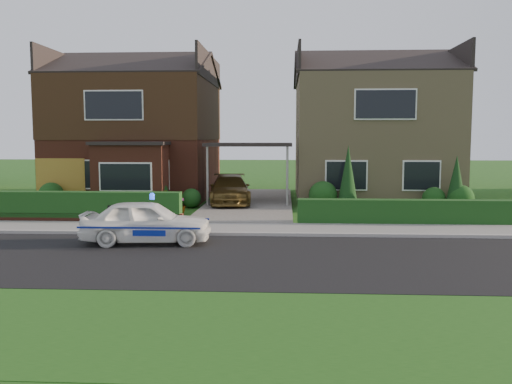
{
  "coord_description": "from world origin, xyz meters",
  "views": [
    {
      "loc": [
        1.63,
        -13.26,
        3.01
      ],
      "look_at": [
        0.71,
        3.5,
        1.32
      ],
      "focal_mm": 38.0,
      "sensor_mm": 36.0,
      "label": 1
    }
  ],
  "objects": [
    {
      "name": "sidewalk",
      "position": [
        0.0,
        4.1,
        0.05
      ],
      "size": [
        60.0,
        2.0,
        0.1
      ],
      "primitive_type": "cube",
      "color": "slate",
      "rests_on": "ground"
    },
    {
      "name": "ground",
      "position": [
        0.0,
        0.0,
        0.0
      ],
      "size": [
        120.0,
        120.0,
        0.0
      ],
      "primitive_type": "plane",
      "color": "#1A4913",
      "rests_on": "ground"
    },
    {
      "name": "hedge_right",
      "position": [
        5.8,
        5.35,
        0.0
      ],
      "size": [
        7.5,
        0.55,
        0.8
      ],
      "primitive_type": "cube",
      "color": "#113815",
      "rests_on": "ground"
    },
    {
      "name": "grass_verge",
      "position": [
        0.0,
        -5.0,
        0.0
      ],
      "size": [
        60.0,
        4.0,
        0.01
      ],
      "primitive_type": "cube",
      "color": "#1A4913",
      "rests_on": "ground"
    },
    {
      "name": "driveway_car",
      "position": [
        -0.83,
        10.39,
        0.73
      ],
      "size": [
        2.19,
        4.38,
        1.22
      ],
      "primitive_type": "imported",
      "rotation": [
        0.0,
        0.0,
        0.12
      ],
      "color": "brown",
      "rests_on": "driveway"
    },
    {
      "name": "garage_door",
      "position": [
        -8.25,
        9.96,
        1.05
      ],
      "size": [
        2.2,
        0.1,
        2.1
      ],
      "primitive_type": "cube",
      "color": "olive",
      "rests_on": "ground"
    },
    {
      "name": "dwarf_wall",
      "position": [
        -5.8,
        5.3,
        0.18
      ],
      "size": [
        7.7,
        0.25,
        0.36
      ],
      "primitive_type": "cube",
      "color": "brown",
      "rests_on": "ground"
    },
    {
      "name": "potted_plant_b",
      "position": [
        -3.52,
        9.0,
        0.4
      ],
      "size": [
        0.53,
        0.48,
        0.8
      ],
      "primitive_type": "imported",
      "rotation": [
        0.0,
        0.0,
        0.34
      ],
      "color": "gray",
      "rests_on": "ground"
    },
    {
      "name": "shrub_right_far",
      "position": [
        8.8,
        9.2,
        0.54
      ],
      "size": [
        1.08,
        1.08,
        1.08
      ],
      "primitive_type": "sphere",
      "color": "#113815",
      "rests_on": "ground"
    },
    {
      "name": "house_left",
      "position": [
        -5.78,
        13.9,
        3.81
      ],
      "size": [
        7.5,
        9.53,
        7.25
      ],
      "color": "brown",
      "rests_on": "ground"
    },
    {
      "name": "shrub_right_mid",
      "position": [
        7.8,
        9.5,
        0.48
      ],
      "size": [
        0.96,
        0.96,
        0.96
      ],
      "primitive_type": "sphere",
      "color": "#113815",
      "rests_on": "ground"
    },
    {
      "name": "shrub_left_far",
      "position": [
        -8.5,
        9.5,
        0.54
      ],
      "size": [
        1.08,
        1.08,
        1.08
      ],
      "primitive_type": "sphere",
      "color": "#113815",
      "rests_on": "ground"
    },
    {
      "name": "police_car",
      "position": [
        -2.31,
        1.75,
        0.62
      ],
      "size": [
        3.35,
        3.76,
        1.41
      ],
      "rotation": [
        0.0,
        0.0,
        1.66
      ],
      "color": "white",
      "rests_on": "ground"
    },
    {
      "name": "potted_plant_c",
      "position": [
        -2.5,
        7.57,
        0.38
      ],
      "size": [
        0.52,
        0.52,
        0.76
      ],
      "primitive_type": "imported",
      "rotation": [
        0.0,
        0.0,
        1.33
      ],
      "color": "gray",
      "rests_on": "ground"
    },
    {
      "name": "conifer_a",
      "position": [
        4.2,
        9.2,
        1.3
      ],
      "size": [
        0.9,
        0.9,
        2.6
      ],
      "primitive_type": "cone",
      "color": "black",
      "rests_on": "ground"
    },
    {
      "name": "shrub_right_near",
      "position": [
        3.2,
        9.4,
        0.6
      ],
      "size": [
        1.2,
        1.2,
        1.2
      ],
      "primitive_type": "sphere",
      "color": "#113815",
      "rests_on": "ground"
    },
    {
      "name": "carport_link",
      "position": [
        0.0,
        10.95,
        2.66
      ],
      "size": [
        3.8,
        3.0,
        2.77
      ],
      "color": "black",
      "rests_on": "ground"
    },
    {
      "name": "conifer_b",
      "position": [
        8.6,
        9.2,
        1.1
      ],
      "size": [
        0.9,
        0.9,
        2.2
      ],
      "primitive_type": "cone",
      "color": "black",
      "rests_on": "ground"
    },
    {
      "name": "driveway",
      "position": [
        0.0,
        11.0,
        0.06
      ],
      "size": [
        3.8,
        12.0,
        0.12
      ],
      "primitive_type": "cube",
      "color": "#666059",
      "rests_on": "ground"
    },
    {
      "name": "house_right",
      "position": [
        5.8,
        13.99,
        3.66
      ],
      "size": [
        7.5,
        8.06,
        7.25
      ],
      "color": "tan",
      "rests_on": "ground"
    },
    {
      "name": "hedge_left",
      "position": [
        -5.8,
        5.45,
        0.0
      ],
      "size": [
        7.5,
        0.55,
        0.9
      ],
      "primitive_type": "cube",
      "color": "#113815",
      "rests_on": "ground"
    },
    {
      "name": "road",
      "position": [
        0.0,
        0.0,
        0.0
      ],
      "size": [
        60.0,
        6.0,
        0.02
      ],
      "primitive_type": "cube",
      "color": "black",
      "rests_on": "ground"
    },
    {
      "name": "shrub_left_mid",
      "position": [
        -4.0,
        9.3,
        0.66
      ],
      "size": [
        1.32,
        1.32,
        1.32
      ],
      "primitive_type": "sphere",
      "color": "#113815",
      "rests_on": "ground"
    },
    {
      "name": "shrub_left_near",
      "position": [
        -2.4,
        9.6,
        0.42
      ],
      "size": [
        0.84,
        0.84,
        0.84
      ],
      "primitive_type": "sphere",
      "color": "#113815",
      "rests_on": "ground"
    },
    {
      "name": "kerb",
      "position": [
        0.0,
        3.05,
        0.06
      ],
      "size": [
        60.0,
        0.16,
        0.12
      ],
      "primitive_type": "cube",
      "color": "#9E9993",
      "rests_on": "ground"
    },
    {
      "name": "potted_plant_a",
      "position": [
        -4.22,
        6.03,
        0.35
      ],
      "size": [
        0.41,
        0.31,
        0.7
      ],
      "primitive_type": "imported",
      "rotation": [
        0.0,
        0.0,
        -0.19
      ],
      "color": "gray",
      "rests_on": "ground"
    }
  ]
}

